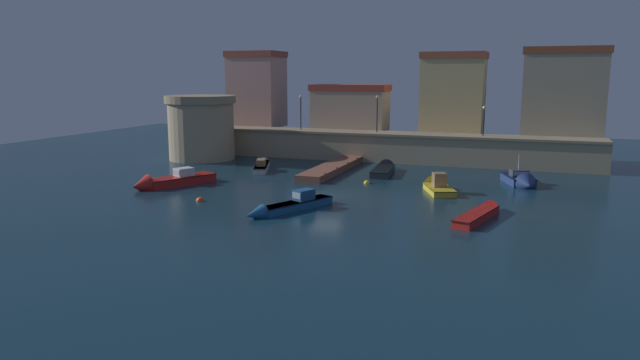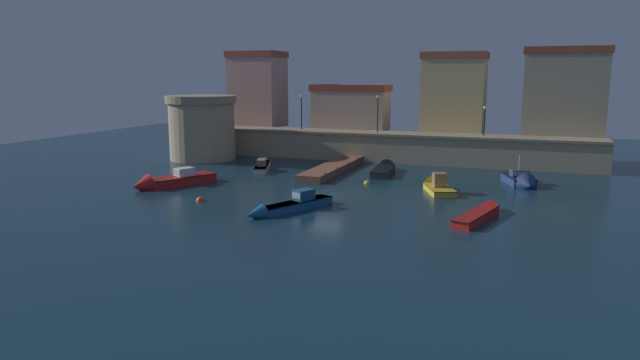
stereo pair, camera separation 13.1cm
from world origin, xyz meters
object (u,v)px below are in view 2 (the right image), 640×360
at_px(quay_lamp_0, 301,107).
at_px(moored_boat_5, 522,181).
at_px(quay_lamp_1, 378,108).
at_px(moored_boat_1, 482,213).
at_px(moored_boat_4, 437,186).
at_px(mooring_buoy_0, 200,201).
at_px(moored_boat_3, 287,206).
at_px(moored_boat_0, 169,181).
at_px(moored_boat_6, 385,169).
at_px(moored_boat_2, 263,165).
at_px(fortress_tower, 202,127).
at_px(mooring_buoy_1, 367,183).
at_px(quay_lamp_2, 485,116).

distance_m(quay_lamp_0, moored_boat_5, 25.94).
relative_size(quay_lamp_1, moored_boat_1, 0.55).
height_order(moored_boat_4, mooring_buoy_0, moored_boat_4).
height_order(quay_lamp_0, moored_boat_3, quay_lamp_0).
height_order(moored_boat_1, moored_boat_4, moored_boat_4).
distance_m(moored_boat_0, moored_boat_6, 19.73).
xyz_separation_m(moored_boat_2, moored_boat_3, (9.41, -15.87, 0.02)).
distance_m(moored_boat_6, mooring_buoy_0, 19.39).
xyz_separation_m(fortress_tower, moored_boat_5, (32.87, -4.27, -3.07)).
relative_size(moored_boat_0, moored_boat_1, 1.05).
bearing_deg(moored_boat_1, moored_boat_2, 73.42).
distance_m(moored_boat_2, moored_boat_3, 18.46).
relative_size(quay_lamp_1, moored_boat_6, 0.57).
xyz_separation_m(quay_lamp_1, mooring_buoy_1, (2.55, -13.15, -5.57)).
relative_size(moored_boat_6, mooring_buoy_0, 10.96).
height_order(quay_lamp_2, mooring_buoy_1, quay_lamp_2).
bearing_deg(moored_boat_0, moored_boat_1, 110.43).
bearing_deg(moored_boat_0, moored_boat_2, -170.92).
height_order(quay_lamp_0, moored_boat_2, quay_lamp_0).
bearing_deg(moored_boat_4, mooring_buoy_1, 57.94).
xyz_separation_m(quay_lamp_2, moored_boat_5, (3.94, -9.72, -4.63)).
xyz_separation_m(quay_lamp_2, mooring_buoy_1, (-8.35, -13.15, -5.04)).
relative_size(quay_lamp_2, mooring_buoy_0, 4.77).
height_order(quay_lamp_1, moored_boat_6, quay_lamp_1).
xyz_separation_m(quay_lamp_0, moored_boat_4, (17.22, -14.24, -5.16)).
bearing_deg(moored_boat_2, quay_lamp_0, -24.57).
distance_m(mooring_buoy_0, mooring_buoy_1, 14.45).
distance_m(fortress_tower, mooring_buoy_0, 21.85).
bearing_deg(moored_boat_0, moored_boat_5, 135.72).
distance_m(quay_lamp_1, mooring_buoy_1, 14.51).
relative_size(quay_lamp_0, moored_boat_3, 0.52).
bearing_deg(quay_lamp_2, moored_boat_1, -85.44).
distance_m(quay_lamp_0, moored_boat_6, 14.35).
bearing_deg(quay_lamp_1, moored_boat_5, -33.22).
bearing_deg(fortress_tower, mooring_buoy_1, -20.52).
distance_m(moored_boat_1, mooring_buoy_1, 13.44).
xyz_separation_m(moored_boat_5, mooring_buoy_0, (-21.85, -14.27, -0.41)).
relative_size(moored_boat_4, mooring_buoy_0, 8.56).
bearing_deg(moored_boat_5, mooring_buoy_0, -75.99).
bearing_deg(quay_lamp_1, moored_boat_6, -69.86).
xyz_separation_m(quay_lamp_1, moored_boat_0, (-12.43, -19.91, -5.14)).
bearing_deg(quay_lamp_1, moored_boat_0, -121.97).
distance_m(moored_boat_2, moored_boat_6, 11.97).
bearing_deg(moored_boat_2, fortress_tower, 48.03).
xyz_separation_m(moored_boat_4, mooring_buoy_0, (-15.57, -9.75, -0.37)).
height_order(quay_lamp_1, moored_boat_1, quay_lamp_1).
relative_size(moored_boat_2, moored_boat_6, 1.08).
relative_size(moored_boat_2, moored_boat_4, 1.38).
bearing_deg(moored_boat_5, mooring_buoy_1, -93.52).
xyz_separation_m(quay_lamp_1, moored_boat_4, (8.56, -14.24, -5.20)).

